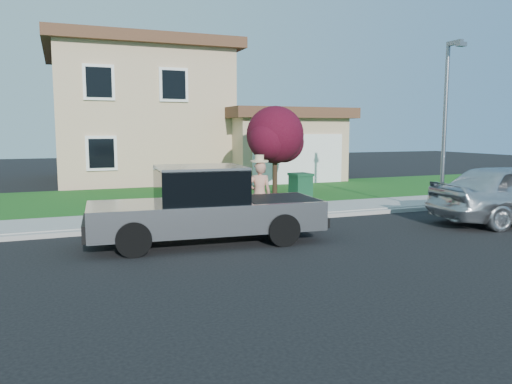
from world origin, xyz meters
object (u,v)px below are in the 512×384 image
pickup_truck (205,207)px  street_lamp (446,118)px  woman (259,193)px  ornamental_tree (276,138)px  trash_bin (301,188)px

pickup_truck → street_lamp: size_ratio=1.07×
woman → ornamental_tree: (3.06, 5.90, 1.38)m
woman → street_lamp: (5.93, -0.26, 2.03)m
trash_bin → street_lamp: street_lamp is taller
pickup_truck → street_lamp: 8.09m
woman → street_lamp: size_ratio=0.38×
pickup_truck → woman: woman is taller
trash_bin → ornamental_tree: bearing=77.4°
pickup_truck → ornamental_tree: ornamental_tree is taller
woman → pickup_truck: bearing=47.7°
ornamental_tree → trash_bin: (-0.57, -3.36, -1.63)m
trash_bin → street_lamp: (3.44, -2.80, 2.28)m
pickup_truck → trash_bin: size_ratio=5.40×
pickup_truck → woman: (1.83, 1.22, 0.09)m
pickup_truck → street_lamp: (7.75, 0.95, 2.12)m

